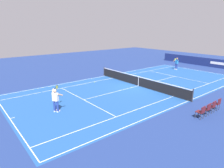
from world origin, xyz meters
name	(u,v)px	position (x,y,z in m)	size (l,w,h in m)	color
ground_plane	(138,86)	(0.00, 0.00, 0.00)	(60.00, 60.00, 0.00)	navy
court_slab	(138,86)	(0.00, 0.00, 0.00)	(24.20, 11.40, 0.00)	#1E4C93
court_line_markings	(138,86)	(0.00, 0.00, 0.00)	(23.85, 11.05, 0.01)	white
tennis_net	(139,81)	(0.00, 0.00, 0.49)	(0.10, 11.70, 1.08)	#2D2D33
stadium_barrier	(212,63)	(-15.90, 0.00, 0.64)	(0.26, 17.00, 1.27)	navy
tennis_player_near	(56,99)	(9.09, 0.85, 0.93)	(0.80, 1.04, 1.70)	navy
tennis_player_far	(177,63)	(-10.15, -2.36, 0.93)	(1.11, 0.77, 1.70)	navy
tennis_ball	(94,82)	(2.80, -3.80, 0.03)	(0.07, 0.07, 0.07)	#CCE01E
spectator_chair_0	(217,103)	(0.12, 7.73, 0.52)	(0.44, 0.44, 0.88)	#38383D
spectator_chair_1	(212,106)	(0.87, 7.73, 0.52)	(0.44, 0.44, 0.88)	#38383D
spectator_chair_2	(207,108)	(1.63, 7.73, 0.52)	(0.44, 0.44, 0.88)	#38383D
spectator_chair_3	(201,111)	(2.38, 7.73, 0.52)	(0.44, 0.44, 0.88)	#38383D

